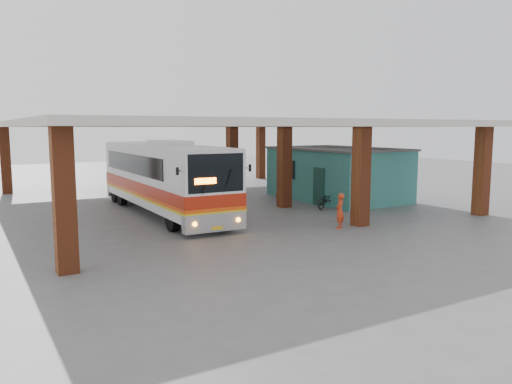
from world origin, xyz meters
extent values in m
plane|color=#515154|center=(0.00, 0.00, 0.00)|extent=(90.00, 90.00, 0.00)
cube|color=brown|center=(3.00, -3.00, 2.17)|extent=(0.60, 0.60, 4.35)
cube|color=brown|center=(3.00, 3.00, 2.17)|extent=(0.60, 0.60, 4.35)
cube|color=brown|center=(3.00, 9.00, 2.17)|extent=(0.60, 0.60, 4.35)
cube|color=brown|center=(-9.50, -4.00, 2.17)|extent=(0.60, 0.60, 4.35)
cube|color=brown|center=(-9.50, 17.00, 2.17)|extent=(0.60, 0.60, 4.35)
cube|color=brown|center=(10.00, -4.00, 2.17)|extent=(0.60, 0.60, 4.35)
cube|color=brown|center=(10.00, 17.00, 2.17)|extent=(0.60, 0.60, 4.35)
cube|color=beige|center=(0.50, 6.50, 4.50)|extent=(21.00, 23.00, 0.30)
cube|color=#296866|center=(7.50, 4.00, 1.50)|extent=(5.00, 8.00, 3.00)
cube|color=#4F4F4F|center=(7.50, 4.00, 3.05)|extent=(5.20, 8.20, 0.12)
cube|color=#153A32|center=(4.98, 2.50, 1.05)|extent=(0.08, 0.95, 2.10)
cube|color=black|center=(4.98, 5.50, 1.80)|extent=(0.08, 1.20, 1.00)
cube|color=black|center=(4.95, 5.50, 1.80)|extent=(0.04, 1.30, 1.10)
cube|color=white|center=(-3.37, 4.43, 1.99)|extent=(2.86, 12.65, 2.94)
cube|color=white|center=(-3.39, 3.38, 3.57)|extent=(1.32, 3.17, 0.26)
cube|color=gray|center=(-3.48, -1.68, 0.58)|extent=(2.65, 0.47, 0.73)
cube|color=#AA1F0B|center=(-3.37, 4.43, 1.42)|extent=(2.90, 12.65, 0.52)
cube|color=#E0490C|center=(-3.37, 4.43, 1.09)|extent=(2.90, 12.65, 0.14)
cube|color=yellow|center=(-3.37, 4.43, 0.97)|extent=(2.90, 12.65, 0.10)
cube|color=black|center=(-3.48, -1.83, 2.54)|extent=(2.38, 0.15, 1.52)
cube|color=black|center=(-4.67, 5.29, 2.52)|extent=(0.23, 9.45, 0.94)
cube|color=black|center=(-2.03, 5.24, 2.52)|extent=(0.23, 9.45, 0.94)
cube|color=#FF5905|center=(-3.96, -1.88, 2.26)|extent=(0.89, 0.07, 0.23)
sphere|color=orange|center=(-4.43, -1.88, 0.61)|extent=(0.19, 0.19, 0.19)
sphere|color=orange|center=(-2.54, -1.92, 0.61)|extent=(0.19, 0.19, 0.19)
cube|color=yellow|center=(-3.49, -1.91, 0.37)|extent=(0.47, 0.04, 0.13)
cylinder|color=black|center=(-4.58, 0.04, 0.52)|extent=(0.36, 1.06, 1.05)
cylinder|color=black|center=(-2.32, 0.00, 0.52)|extent=(0.36, 1.06, 1.05)
cylinder|color=black|center=(-4.43, 8.12, 0.52)|extent=(0.36, 1.06, 1.05)
cylinder|color=black|center=(-2.16, 8.08, 0.52)|extent=(0.36, 1.06, 1.05)
cylinder|color=black|center=(-4.40, 9.49, 0.52)|extent=(0.36, 1.06, 1.05)
cylinder|color=black|center=(-2.14, 9.44, 0.52)|extent=(0.36, 1.06, 1.05)
imported|color=black|center=(4.70, 1.44, 0.49)|extent=(1.98, 1.36, 0.99)
imported|color=red|center=(1.81, -3.03, 0.76)|extent=(0.66, 0.61, 1.52)
cube|color=red|center=(4.80, 6.15, 0.22)|extent=(0.45, 0.45, 0.06)
cube|color=red|center=(4.97, 6.13, 0.48)|extent=(0.10, 0.40, 0.57)
cylinder|color=black|center=(4.61, 6.01, 0.10)|extent=(0.03, 0.03, 0.19)
cylinder|color=black|center=(4.93, 5.97, 0.10)|extent=(0.03, 0.03, 0.19)
cylinder|color=black|center=(4.66, 6.33, 0.10)|extent=(0.03, 0.03, 0.19)
cylinder|color=black|center=(4.98, 6.29, 0.10)|extent=(0.03, 0.03, 0.19)
camera|label=1|loc=(-12.05, -19.31, 4.30)|focal=35.00mm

